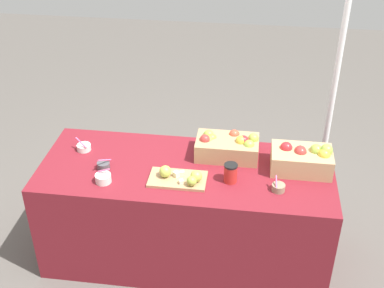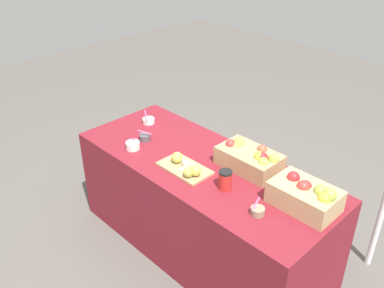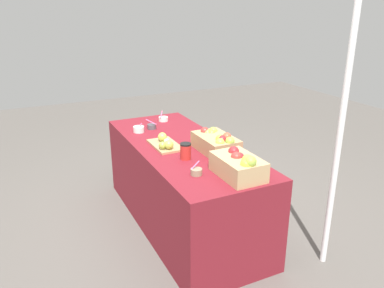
% 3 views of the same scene
% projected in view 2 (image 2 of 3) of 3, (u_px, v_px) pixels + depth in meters
% --- Properties ---
extents(ground_plane, '(10.00, 10.00, 0.00)m').
position_uv_depth(ground_plane, '(202.00, 245.00, 3.23)').
color(ground_plane, '#56514C').
extents(table, '(1.90, 0.76, 0.74)m').
position_uv_depth(table, '(202.00, 207.00, 3.04)').
color(table, maroon).
rests_on(table, ground_plane).
extents(apple_crate_left, '(0.38, 0.25, 0.20)m').
position_uv_depth(apple_crate_left, '(306.00, 195.00, 2.41)').
color(apple_crate_left, tan).
rests_on(apple_crate_left, table).
extents(apple_crate_middle, '(0.41, 0.25, 0.17)m').
position_uv_depth(apple_crate_middle, '(250.00, 158.00, 2.77)').
color(apple_crate_middle, tan).
rests_on(apple_crate_middle, table).
extents(cutting_board_front, '(0.36, 0.20, 0.09)m').
position_uv_depth(cutting_board_front, '(185.00, 167.00, 2.76)').
color(cutting_board_front, tan).
rests_on(cutting_board_front, table).
extents(sample_bowl_near, '(0.10, 0.10, 0.09)m').
position_uv_depth(sample_bowl_near, '(133.00, 145.00, 3.01)').
color(sample_bowl_near, silver).
rests_on(sample_bowl_near, table).
extents(sample_bowl_mid, '(0.10, 0.09, 0.09)m').
position_uv_depth(sample_bowl_mid, '(148.00, 121.00, 3.36)').
color(sample_bowl_mid, silver).
rests_on(sample_bowl_mid, table).
extents(sample_bowl_far, '(0.09, 0.10, 0.10)m').
position_uv_depth(sample_bowl_far, '(145.00, 137.00, 3.12)').
color(sample_bowl_far, '#4C4C51').
rests_on(sample_bowl_far, table).
extents(sample_bowl_extra, '(0.08, 0.08, 0.09)m').
position_uv_depth(sample_bowl_extra, '(258.00, 211.00, 2.38)').
color(sample_bowl_extra, gray).
rests_on(sample_bowl_extra, table).
extents(coffee_cup, '(0.08, 0.08, 0.12)m').
position_uv_depth(coffee_cup, '(225.00, 180.00, 2.58)').
color(coffee_cup, red).
rests_on(coffee_cup, table).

